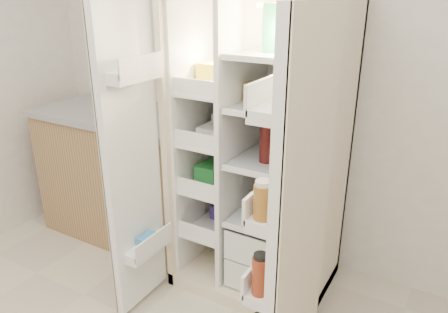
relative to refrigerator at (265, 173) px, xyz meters
The scene contains 5 objects.
wall_back 0.70m from the refrigerator, 87.41° to the left, with size 4.00×0.02×2.70m, color white.
refrigerator is the anchor object (origin of this frame).
freezer_door 0.81m from the refrigerator, 130.51° to the right, with size 0.15×0.40×1.72m.
fridge_door 0.84m from the refrigerator, 56.16° to the right, with size 0.17×0.58×1.72m.
kitchen_counter 1.14m from the refrigerator, behind, with size 1.35×0.72×0.98m.
Camera 1 is at (0.97, -0.54, 1.78)m, focal length 34.00 mm.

